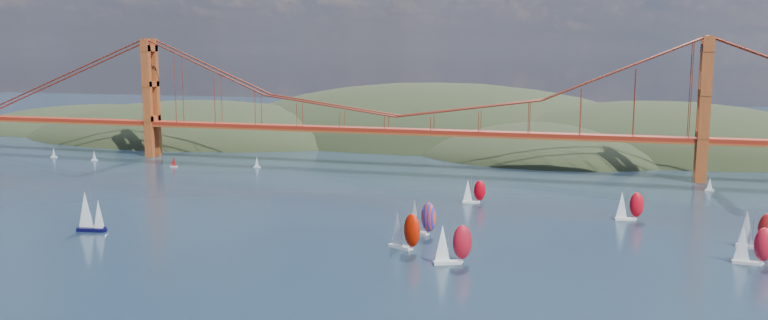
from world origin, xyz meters
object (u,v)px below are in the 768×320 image
Objects in this scene: racer_3 at (629,205)px; racer_rwb at (421,217)px; racer_2 at (753,244)px; racer_4 at (756,229)px; racer_0 at (404,229)px; racer_1 at (452,243)px; sloop_navy at (89,212)px; racer_5 at (473,191)px.

racer_rwb is at bearing -161.00° from racer_3.
racer_2 is 15.87m from racer_4.
racer_1 is (14.13, -9.40, -0.15)m from racer_0.
racer_4 is at bearing 1.71° from sloop_navy.
racer_0 is at bearing -70.45° from racer_rwb.
racer_1 is at bearing -98.03° from racer_5.
racer_3 is at bearing 12.78° from sloop_navy.
racer_3 is at bearing 30.23° from racer_1.
racer_4 is (85.09, 25.81, -0.03)m from racer_0.
racer_1 is at bearing -138.27° from racer_4.
sloop_navy is 102.61m from racer_1.
racer_rwb is at bearing 5.57° from sloop_navy.
sloop_navy is 154.38m from racer_3.
racer_0 is at bearing -147.78° from racer_4.
racer_5 is at bearing 153.59° from racer_3.
sloop_navy is 1.14× the size of racer_0.
racer_0 is 1.14× the size of racer_3.
racer_0 is at bearing -150.50° from racer_3.
racer_4 is 85.20m from racer_rwb.
racer_1 reaches higher than racer_5.
racer_2 is at bearing 32.55° from racer_0.
racer_0 is 1.06× the size of racer_2.
racer_2 is 81.45m from racer_rwb.
racer_4 reaches higher than racer_2.
racer_1 is (102.57, -2.82, -0.50)m from sloop_navy.
racer_1 is at bearing -8.27° from racer_0.
racer_2 is at bearing 16.83° from racer_rwb.
racer_4 is 1.04× the size of racer_rwb.
sloop_navy reaches higher than racer_2.
racer_0 is 16.97m from racer_1.
racer_1 reaches higher than racer_3.
racer_3 is (143.49, 56.94, -0.97)m from sloop_navy.
racer_1 is 72.43m from racer_3.
racer_1 is at bearing -40.87° from racer_rwb.
racer_rwb is (0.42, 16.28, -0.22)m from racer_0.
racer_2 is (67.52, 19.71, -0.12)m from racer_1.
racer_5 is at bearing 147.87° from racer_2.
racer_3 reaches higher than racer_5.
racer_1 reaches higher than racer_2.
racer_rwb reaches higher than racer_3.
racer_1 is at bearing -10.44° from sloop_navy.
racer_3 is (40.93, 59.76, -0.48)m from racer_1.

